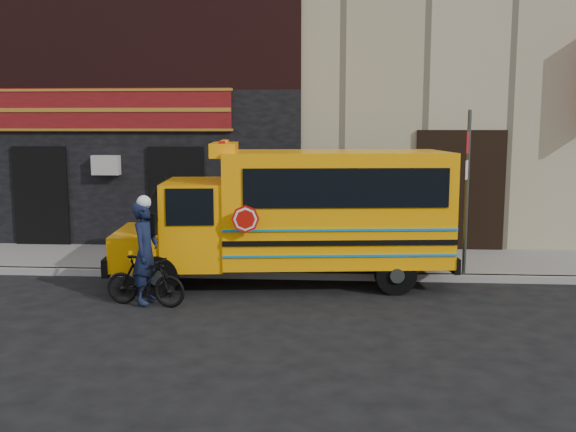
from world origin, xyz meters
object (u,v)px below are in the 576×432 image
at_px(bicycle, 145,281).
at_px(cyclist, 146,255).
at_px(sign_pole, 467,188).
at_px(school_bus, 302,212).

bearing_deg(bicycle, cyclist, 15.42).
height_order(bicycle, cyclist, cyclist).
bearing_deg(sign_pole, school_bus, -171.58).
relative_size(sign_pole, cyclist, 1.93).
bearing_deg(cyclist, school_bus, -50.42).
distance_m(school_bus, cyclist, 3.36).
relative_size(school_bus, bicycle, 4.58).
xyz_separation_m(school_bus, sign_pole, (3.42, 0.51, 0.45)).
bearing_deg(sign_pole, bicycle, -158.68).
bearing_deg(school_bus, bicycle, -145.38).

